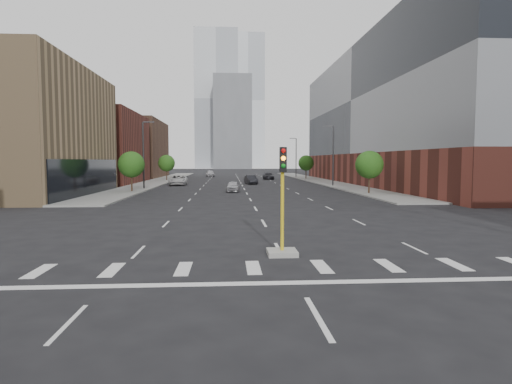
{
  "coord_description": "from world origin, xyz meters",
  "views": [
    {
      "loc": [
        -2.19,
        -8.16,
        3.85
      ],
      "look_at": [
        -0.99,
        10.28,
        2.5
      ],
      "focal_mm": 30.0,
      "sensor_mm": 36.0,
      "label": 1
    }
  ],
  "objects": [
    {
      "name": "ground",
      "position": [
        0.0,
        0.0,
        0.0
      ],
      "size": [
        400.0,
        400.0,
        0.0
      ],
      "primitive_type": "plane",
      "color": "black",
      "rests_on": "ground"
    },
    {
      "name": "sidewalk_left_far",
      "position": [
        -15.0,
        74.0,
        0.07
      ],
      "size": [
        5.0,
        92.0,
        0.15
      ],
      "primitive_type": "cube",
      "color": "gray",
      "rests_on": "ground"
    },
    {
      "name": "sidewalk_right_far",
      "position": [
        15.0,
        74.0,
        0.07
      ],
      "size": [
        5.0,
        92.0,
        0.15
      ],
      "primitive_type": "cube",
      "color": "gray",
      "rests_on": "ground"
    },
    {
      "name": "building_left_far_a",
      "position": [
        -27.5,
        66.0,
        6.0
      ],
      "size": [
        20.0,
        22.0,
        12.0
      ],
      "primitive_type": "cube",
      "color": "brown",
      "rests_on": "ground"
    },
    {
      "name": "building_left_far_b",
      "position": [
        -27.5,
        92.0,
        6.5
      ],
      "size": [
        20.0,
        24.0,
        13.0
      ],
      "primitive_type": "cube",
      "color": "brown",
      "rests_on": "ground"
    },
    {
      "name": "building_right_main",
      "position": [
        29.5,
        60.0,
        11.0
      ],
      "size": [
        24.0,
        70.0,
        22.0
      ],
      "color": "brown",
      "rests_on": "ground"
    },
    {
      "name": "tower_left",
      "position": [
        -8.0,
        220.0,
        35.0
      ],
      "size": [
        22.0,
        22.0,
        70.0
      ],
      "primitive_type": "cube",
      "color": "#B2B7BC",
      "rests_on": "ground"
    },
    {
      "name": "tower_right",
      "position": [
        10.0,
        260.0,
        40.0
      ],
      "size": [
        20.0,
        20.0,
        80.0
      ],
      "primitive_type": "cube",
      "color": "#B2B7BC",
      "rests_on": "ground"
    },
    {
      "name": "tower_mid",
      "position": [
        0.0,
        200.0,
        22.0
      ],
      "size": [
        18.0,
        18.0,
        44.0
      ],
      "primitive_type": "cube",
      "color": "slate",
      "rests_on": "ground"
    },
    {
      "name": "median_traffic_signal",
      "position": [
        0.0,
        8.97,
        0.97
      ],
      "size": [
        1.2,
        1.2,
        4.4
      ],
      "color": "#999993",
      "rests_on": "ground"
    },
    {
      "name": "streetlight_right_a",
      "position": [
        13.41,
        55.0,
        5.01
      ],
      "size": [
        1.6,
        0.22,
        9.07
      ],
      "color": "#2D2D30",
      "rests_on": "ground"
    },
    {
      "name": "streetlight_right_b",
      "position": [
        13.41,
        90.0,
        5.01
      ],
      "size": [
        1.6,
        0.22,
        9.07
      ],
      "color": "#2D2D30",
      "rests_on": "ground"
    },
    {
      "name": "streetlight_left",
      "position": [
        -13.41,
        50.0,
        5.01
      ],
      "size": [
        1.6,
        0.22,
        9.07
      ],
      "color": "#2D2D30",
      "rests_on": "ground"
    },
    {
      "name": "tree_left_near",
      "position": [
        -14.0,
        45.0,
        3.39
      ],
      "size": [
        3.2,
        3.2,
        4.85
      ],
      "color": "#382619",
      "rests_on": "ground"
    },
    {
      "name": "tree_left_far",
      "position": [
        -14.0,
        75.0,
        3.39
      ],
      "size": [
        3.2,
        3.2,
        4.85
      ],
      "color": "#382619",
      "rests_on": "ground"
    },
    {
      "name": "tree_right_near",
      "position": [
        14.0,
        40.0,
        3.39
      ],
      "size": [
        3.2,
        3.2,
        4.85
      ],
      "color": "#382619",
      "rests_on": "ground"
    },
    {
      "name": "tree_right_far",
      "position": [
        14.0,
        80.0,
        3.39
      ],
      "size": [
        3.2,
        3.2,
        4.85
      ],
      "color": "#382619",
      "rests_on": "ground"
    },
    {
      "name": "car_near_left",
      "position": [
        -1.6,
        45.13,
        0.67
      ],
      "size": [
        1.81,
        4.0,
        1.33
      ],
      "primitive_type": "imported",
      "rotation": [
        0.0,
        0.0,
        -0.06
      ],
      "color": "#AEAEB3",
      "rests_on": "ground"
    },
    {
      "name": "car_mid_right",
      "position": [
        1.56,
        62.27,
        0.73
      ],
      "size": [
        2.21,
        4.61,
        1.46
      ],
      "primitive_type": "imported",
      "rotation": [
        0.0,
        0.0,
        0.16
      ],
      "color": "black",
      "rests_on": "ground"
    },
    {
      "name": "car_far_left",
      "position": [
        -10.09,
        60.15,
        0.81
      ],
      "size": [
        2.96,
        5.98,
        1.63
      ],
      "primitive_type": "imported",
      "rotation": [
        0.0,
        0.0,
        0.05
      ],
      "color": "#B2B2B2",
      "rests_on": "ground"
    },
    {
      "name": "car_deep_right",
      "position": [
        6.07,
        79.28,
        0.73
      ],
      "size": [
        2.08,
        5.03,
        1.45
      ],
      "primitive_type": "imported",
      "rotation": [
        0.0,
        0.0,
        -0.01
      ],
      "color": "black",
      "rests_on": "ground"
    },
    {
      "name": "car_distant",
      "position": [
        -6.55,
        95.96,
        0.79
      ],
      "size": [
        2.37,
        4.82,
        1.58
      ],
      "primitive_type": "imported",
      "rotation": [
        0.0,
        0.0,
        0.11
      ],
      "color": "silver",
      "rests_on": "ground"
    }
  ]
}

